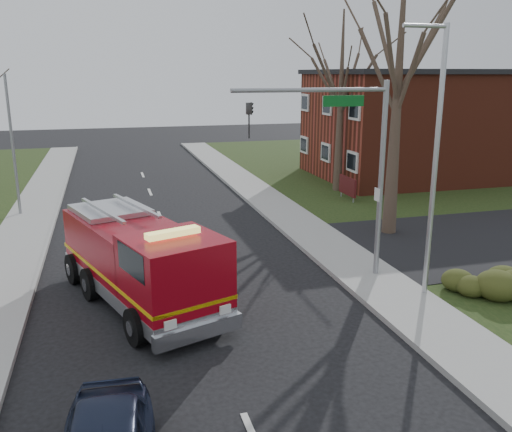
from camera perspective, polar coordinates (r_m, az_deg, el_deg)
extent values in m
plane|color=black|center=(16.50, -5.70, -10.40)|extent=(120.00, 120.00, 0.00)
cube|color=#9E9D98|center=(18.44, 13.80, -7.73)|extent=(2.40, 80.00, 0.15)
cube|color=maroon|center=(39.30, 17.76, 8.99)|extent=(15.00, 10.00, 7.00)
cube|color=black|center=(39.14, 18.18, 14.23)|extent=(15.40, 10.40, 0.30)
cube|color=silver|center=(35.92, 7.36, 6.66)|extent=(0.12, 1.40, 1.20)
cube|color=#4A1113|center=(30.77, 9.62, 3.14)|extent=(0.12, 2.00, 1.00)
cylinder|color=gray|center=(30.16, 10.22, 2.00)|extent=(0.08, 0.08, 0.90)
cylinder|color=gray|center=(31.57, 8.97, 2.63)|extent=(0.08, 0.08, 0.90)
ellipsoid|color=#373F16|center=(19.00, 22.81, -6.18)|extent=(2.80, 2.00, 0.90)
cone|color=#3B2A22|center=(23.96, 14.63, 11.93)|extent=(0.64, 0.64, 12.00)
cone|color=#3B2A22|center=(32.69, 8.88, 11.55)|extent=(0.56, 0.56, 10.50)
cylinder|color=gray|center=(18.89, 13.01, 3.41)|extent=(0.18, 0.18, 6.80)
cylinder|color=gray|center=(17.44, 5.88, 13.06)|extent=(5.20, 0.14, 0.14)
cube|color=#0C591E|center=(17.89, 9.20, 11.87)|extent=(1.40, 0.06, 0.35)
imported|color=black|center=(16.83, -0.65, 11.88)|extent=(0.22, 0.18, 1.10)
cylinder|color=#B7BABF|center=(17.43, 18.31, 4.78)|extent=(0.16, 0.16, 8.40)
cylinder|color=#B7BABF|center=(16.87, 17.40, 18.56)|extent=(1.40, 0.12, 0.12)
cylinder|color=gray|center=(29.28, -24.22, 6.63)|extent=(0.14, 0.14, 7.00)
cube|color=maroon|center=(18.19, -13.61, -3.37)|extent=(3.94, 5.44, 1.98)
cube|color=maroon|center=(15.03, -8.55, -6.43)|extent=(3.13, 3.13, 2.27)
cube|color=#B7BABF|center=(17.46, -12.07, -6.85)|extent=(4.77, 7.77, 0.42)
cube|color=#E5B20C|center=(17.28, -12.16, -5.25)|extent=(4.78, 7.77, 0.11)
cube|color=black|center=(13.91, -6.74, -5.02)|extent=(2.06, 0.80, 0.80)
cube|color=#E5D866|center=(14.62, -8.74, -1.77)|extent=(1.53, 0.81, 0.17)
cylinder|color=black|center=(14.93, -12.51, -11.33)|extent=(0.66, 1.09, 1.04)
cylinder|color=black|center=(15.90, -4.24, -9.31)|extent=(0.66, 1.09, 1.04)
cylinder|color=black|center=(19.67, -18.62, -5.27)|extent=(0.66, 1.09, 1.04)
cylinder|color=black|center=(20.41, -12.02, -4.07)|extent=(0.66, 1.09, 1.04)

